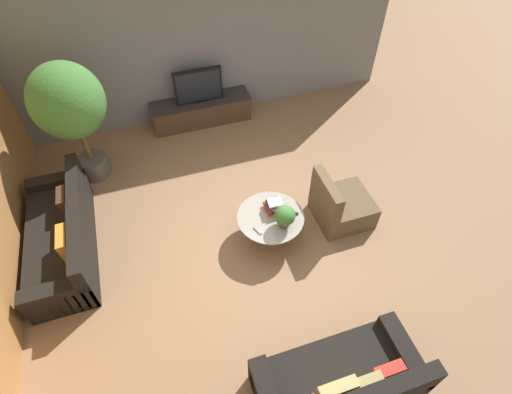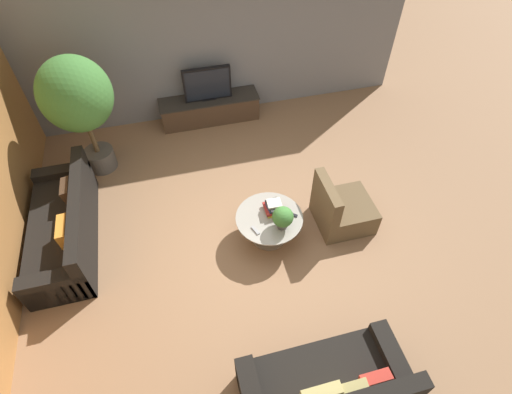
{
  "view_description": "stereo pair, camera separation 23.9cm",
  "coord_description": "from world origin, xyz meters",
  "px_view_note": "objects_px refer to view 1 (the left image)",
  "views": [
    {
      "loc": [
        -1.08,
        -3.35,
        4.83
      ],
      "look_at": [
        0.11,
        0.27,
        0.55
      ],
      "focal_mm": 28.0,
      "sensor_mm": 36.0,
      "label": 1
    },
    {
      "loc": [
        -0.85,
        -3.42,
        4.83
      ],
      "look_at": [
        0.11,
        0.27,
        0.55
      ],
      "focal_mm": 28.0,
      "sensor_mm": 36.0,
      "label": 2
    }
  ],
  "objects_px": {
    "television": "(198,86)",
    "coffee_table": "(270,223)",
    "potted_plant_tabletop": "(285,216)",
    "potted_palm_tall": "(69,106)",
    "media_console": "(201,111)",
    "couch_by_wall": "(64,237)",
    "couch_near_entry": "(339,384)",
    "armchair_wicker": "(340,206)"
  },
  "relations": [
    {
      "from": "couch_by_wall",
      "to": "potted_plant_tabletop",
      "type": "distance_m",
      "value": 3.11
    },
    {
      "from": "potted_palm_tall",
      "to": "couch_by_wall",
      "type": "bearing_deg",
      "value": -107.29
    },
    {
      "from": "potted_palm_tall",
      "to": "coffee_table",
      "type": "bearing_deg",
      "value": -42.48
    },
    {
      "from": "potted_palm_tall",
      "to": "potted_plant_tabletop",
      "type": "distance_m",
      "value": 3.52
    },
    {
      "from": "couch_by_wall",
      "to": "couch_near_entry",
      "type": "xyz_separation_m",
      "value": [
        2.81,
        -2.98,
        0.01
      ]
    },
    {
      "from": "couch_by_wall",
      "to": "potted_palm_tall",
      "type": "distance_m",
      "value": 1.9
    },
    {
      "from": "coffee_table",
      "to": "couch_by_wall",
      "type": "relative_size",
      "value": 0.44
    },
    {
      "from": "couch_by_wall",
      "to": "potted_palm_tall",
      "type": "xyz_separation_m",
      "value": [
        0.46,
        1.48,
        1.1
      ]
    },
    {
      "from": "armchair_wicker",
      "to": "potted_palm_tall",
      "type": "xyz_separation_m",
      "value": [
        -3.49,
        2.17,
        1.11
      ]
    },
    {
      "from": "coffee_table",
      "to": "potted_plant_tabletop",
      "type": "height_order",
      "value": "potted_plant_tabletop"
    },
    {
      "from": "potted_plant_tabletop",
      "to": "couch_by_wall",
      "type": "bearing_deg",
      "value": 163.34
    },
    {
      "from": "couch_by_wall",
      "to": "coffee_table",
      "type": "bearing_deg",
      "value": 76.37
    },
    {
      "from": "couch_near_entry",
      "to": "media_console",
      "type": "bearing_deg",
      "value": -86.77
    },
    {
      "from": "couch_by_wall",
      "to": "potted_palm_tall",
      "type": "relative_size",
      "value": 1.06
    },
    {
      "from": "media_console",
      "to": "television",
      "type": "height_order",
      "value": "television"
    },
    {
      "from": "media_console",
      "to": "couch_by_wall",
      "type": "distance_m",
      "value": 3.41
    },
    {
      "from": "couch_near_entry",
      "to": "potted_palm_tall",
      "type": "height_order",
      "value": "potted_palm_tall"
    },
    {
      "from": "armchair_wicker",
      "to": "coffee_table",
      "type": "bearing_deg",
      "value": 90.11
    },
    {
      "from": "television",
      "to": "coffee_table",
      "type": "height_order",
      "value": "television"
    },
    {
      "from": "media_console",
      "to": "potted_plant_tabletop",
      "type": "bearing_deg",
      "value": -81.94
    },
    {
      "from": "couch_by_wall",
      "to": "armchair_wicker",
      "type": "bearing_deg",
      "value": 80.16
    },
    {
      "from": "media_console",
      "to": "couch_by_wall",
      "type": "relative_size",
      "value": 0.87
    },
    {
      "from": "media_console",
      "to": "coffee_table",
      "type": "height_order",
      "value": "media_console"
    },
    {
      "from": "media_console",
      "to": "armchair_wicker",
      "type": "height_order",
      "value": "armchair_wicker"
    },
    {
      "from": "media_console",
      "to": "potted_plant_tabletop",
      "type": "relative_size",
      "value": 5.29
    },
    {
      "from": "potted_palm_tall",
      "to": "potted_plant_tabletop",
      "type": "height_order",
      "value": "potted_palm_tall"
    },
    {
      "from": "media_console",
      "to": "coffee_table",
      "type": "distance_m",
      "value": 3.02
    },
    {
      "from": "potted_palm_tall",
      "to": "media_console",
      "type": "bearing_deg",
      "value": 22.12
    },
    {
      "from": "television",
      "to": "couch_by_wall",
      "type": "relative_size",
      "value": 0.4
    },
    {
      "from": "media_console",
      "to": "coffee_table",
      "type": "xyz_separation_m",
      "value": [
        0.33,
        -3.0,
        0.06
      ]
    },
    {
      "from": "media_console",
      "to": "television",
      "type": "relative_size",
      "value": 2.15
    },
    {
      "from": "armchair_wicker",
      "to": "couch_by_wall",
      "type": "bearing_deg",
      "value": 80.16
    },
    {
      "from": "couch_near_entry",
      "to": "armchair_wicker",
      "type": "xyz_separation_m",
      "value": [
        1.14,
        2.3,
        -0.02
      ]
    },
    {
      "from": "television",
      "to": "potted_palm_tall",
      "type": "relative_size",
      "value": 0.43
    },
    {
      "from": "coffee_table",
      "to": "potted_palm_tall",
      "type": "relative_size",
      "value": 0.47
    },
    {
      "from": "television",
      "to": "armchair_wicker",
      "type": "bearing_deg",
      "value": -64.3
    },
    {
      "from": "armchair_wicker",
      "to": "media_console",
      "type": "bearing_deg",
      "value": 25.68
    },
    {
      "from": "coffee_table",
      "to": "potted_plant_tabletop",
      "type": "relative_size",
      "value": 2.7
    },
    {
      "from": "television",
      "to": "potted_palm_tall",
      "type": "bearing_deg",
      "value": -157.92
    },
    {
      "from": "armchair_wicker",
      "to": "potted_plant_tabletop",
      "type": "xyz_separation_m",
      "value": [
        -0.99,
        -0.2,
        0.38
      ]
    },
    {
      "from": "coffee_table",
      "to": "potted_plant_tabletop",
      "type": "xyz_separation_m",
      "value": [
        0.13,
        -0.2,
        0.33
      ]
    },
    {
      "from": "couch_by_wall",
      "to": "potted_plant_tabletop",
      "type": "height_order",
      "value": "couch_by_wall"
    }
  ]
}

